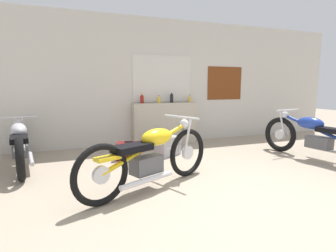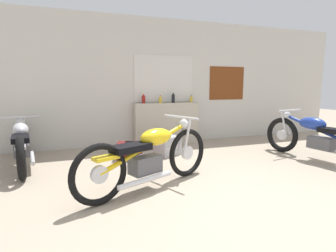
{
  "view_description": "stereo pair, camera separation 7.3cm",
  "coord_description": "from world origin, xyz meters",
  "px_view_note": "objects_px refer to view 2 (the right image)",
  "views": [
    {
      "loc": [
        -1.76,
        -2.25,
        1.3
      ],
      "look_at": [
        -0.39,
        1.48,
        0.7
      ],
      "focal_mm": 28.0,
      "sensor_mm": 36.0,
      "label": 1
    },
    {
      "loc": [
        -1.69,
        -2.27,
        1.3
      ],
      "look_at": [
        -0.39,
        1.48,
        0.7
      ],
      "focal_mm": 28.0,
      "sensor_mm": 36.0,
      "label": 2
    }
  ],
  "objects_px": {
    "bottle_leftmost": "(144,99)",
    "hard_case_darkred": "(130,150)",
    "bottle_right_center": "(191,99)",
    "hard_case_silver": "(168,146)",
    "motorcycle_silver": "(22,143)",
    "bottle_left_center": "(160,100)",
    "motorcycle_yellow": "(150,156)",
    "motorcycle_blue": "(318,137)",
    "bottle_center": "(173,98)"
  },
  "relations": [
    {
      "from": "bottle_leftmost",
      "to": "hard_case_silver",
      "type": "relative_size",
      "value": 0.39
    },
    {
      "from": "bottle_leftmost",
      "to": "motorcycle_silver",
      "type": "bearing_deg",
      "value": -158.84
    },
    {
      "from": "bottle_leftmost",
      "to": "hard_case_darkred",
      "type": "bearing_deg",
      "value": -117.17
    },
    {
      "from": "bottle_leftmost",
      "to": "bottle_right_center",
      "type": "xyz_separation_m",
      "value": [
        1.15,
        0.01,
        -0.02
      ]
    },
    {
      "from": "bottle_left_center",
      "to": "motorcycle_silver",
      "type": "height_order",
      "value": "bottle_left_center"
    },
    {
      "from": "motorcycle_yellow",
      "to": "motorcycle_silver",
      "type": "distance_m",
      "value": 2.36
    },
    {
      "from": "bottle_leftmost",
      "to": "hard_case_silver",
      "type": "bearing_deg",
      "value": -77.9
    },
    {
      "from": "bottle_left_center",
      "to": "hard_case_darkred",
      "type": "relative_size",
      "value": 0.34
    },
    {
      "from": "motorcycle_yellow",
      "to": "motorcycle_silver",
      "type": "bearing_deg",
      "value": 136.96
    },
    {
      "from": "hard_case_darkred",
      "to": "hard_case_silver",
      "type": "height_order",
      "value": "hard_case_silver"
    },
    {
      "from": "bottle_leftmost",
      "to": "bottle_center",
      "type": "distance_m",
      "value": 0.68
    },
    {
      "from": "hard_case_silver",
      "to": "hard_case_darkred",
      "type": "bearing_deg",
      "value": -179.23
    },
    {
      "from": "motorcycle_yellow",
      "to": "hard_case_silver",
      "type": "relative_size",
      "value": 3.54
    },
    {
      "from": "bottle_right_center",
      "to": "hard_case_darkred",
      "type": "xyz_separation_m",
      "value": [
        -1.67,
        -1.02,
        -0.86
      ]
    },
    {
      "from": "bottle_center",
      "to": "motorcycle_yellow",
      "type": "distance_m",
      "value": 2.81
    },
    {
      "from": "hard_case_silver",
      "to": "bottle_center",
      "type": "bearing_deg",
      "value": 64.17
    },
    {
      "from": "bottle_left_center",
      "to": "motorcycle_blue",
      "type": "distance_m",
      "value": 3.15
    },
    {
      "from": "bottle_left_center",
      "to": "motorcycle_silver",
      "type": "distance_m",
      "value": 2.84
    },
    {
      "from": "motorcycle_blue",
      "to": "motorcycle_silver",
      "type": "relative_size",
      "value": 1.01
    },
    {
      "from": "bottle_right_center",
      "to": "hard_case_silver",
      "type": "bearing_deg",
      "value": -132.81
    },
    {
      "from": "bottle_leftmost",
      "to": "hard_case_darkred",
      "type": "height_order",
      "value": "bottle_leftmost"
    },
    {
      "from": "bottle_left_center",
      "to": "motorcycle_blue",
      "type": "xyz_separation_m",
      "value": [
        2.21,
        -2.16,
        -0.6
      ]
    },
    {
      "from": "bottle_center",
      "to": "motorcycle_silver",
      "type": "height_order",
      "value": "bottle_center"
    },
    {
      "from": "motorcycle_blue",
      "to": "hard_case_darkred",
      "type": "xyz_separation_m",
      "value": [
        -3.11,
        1.2,
        -0.26
      ]
    },
    {
      "from": "bottle_right_center",
      "to": "bottle_left_center",
      "type": "bearing_deg",
      "value": -175.99
    },
    {
      "from": "bottle_left_center",
      "to": "motorcycle_yellow",
      "type": "bearing_deg",
      "value": -110.57
    },
    {
      "from": "bottle_right_center",
      "to": "motorcycle_silver",
      "type": "distance_m",
      "value": 3.59
    },
    {
      "from": "bottle_center",
      "to": "bottle_left_center",
      "type": "bearing_deg",
      "value": -178.65
    },
    {
      "from": "hard_case_silver",
      "to": "motorcycle_blue",
      "type": "bearing_deg",
      "value": -27.0
    },
    {
      "from": "motorcycle_blue",
      "to": "hard_case_silver",
      "type": "relative_size",
      "value": 3.82
    },
    {
      "from": "bottle_leftmost",
      "to": "bottle_center",
      "type": "bearing_deg",
      "value": -3.07
    },
    {
      "from": "motorcycle_blue",
      "to": "hard_case_silver",
      "type": "bearing_deg",
      "value": 153.0
    },
    {
      "from": "motorcycle_yellow",
      "to": "hard_case_darkred",
      "type": "height_order",
      "value": "motorcycle_yellow"
    },
    {
      "from": "bottle_leftmost",
      "to": "bottle_left_center",
      "type": "distance_m",
      "value": 0.38
    },
    {
      "from": "motorcycle_blue",
      "to": "motorcycle_silver",
      "type": "xyz_separation_m",
      "value": [
        -4.86,
        1.33,
        -0.03
      ]
    },
    {
      "from": "bottle_right_center",
      "to": "hard_case_darkred",
      "type": "distance_m",
      "value": 2.14
    },
    {
      "from": "motorcycle_silver",
      "to": "bottle_leftmost",
      "type": "bearing_deg",
      "value": 21.16
    },
    {
      "from": "motorcycle_yellow",
      "to": "motorcycle_silver",
      "type": "xyz_separation_m",
      "value": [
        -1.73,
        1.61,
        -0.05
      ]
    },
    {
      "from": "bottle_center",
      "to": "hard_case_silver",
      "type": "relative_size",
      "value": 0.46
    },
    {
      "from": "hard_case_silver",
      "to": "bottle_left_center",
      "type": "bearing_deg",
      "value": 80.45
    },
    {
      "from": "motorcycle_yellow",
      "to": "hard_case_silver",
      "type": "bearing_deg",
      "value": 63.06
    },
    {
      "from": "bottle_leftmost",
      "to": "bottle_right_center",
      "type": "bearing_deg",
      "value": 0.53
    },
    {
      "from": "bottle_leftmost",
      "to": "bottle_center",
      "type": "height_order",
      "value": "bottle_center"
    },
    {
      "from": "bottle_left_center",
      "to": "bottle_center",
      "type": "bearing_deg",
      "value": 1.35
    },
    {
      "from": "bottle_left_center",
      "to": "hard_case_silver",
      "type": "relative_size",
      "value": 0.31
    },
    {
      "from": "hard_case_darkred",
      "to": "hard_case_silver",
      "type": "xyz_separation_m",
      "value": [
        0.73,
        0.01,
        0.03
      ]
    },
    {
      "from": "motorcycle_silver",
      "to": "hard_case_silver",
      "type": "height_order",
      "value": "motorcycle_silver"
    },
    {
      "from": "motorcycle_yellow",
      "to": "hard_case_darkred",
      "type": "distance_m",
      "value": 1.51
    },
    {
      "from": "bottle_right_center",
      "to": "hard_case_silver",
      "type": "xyz_separation_m",
      "value": [
        -0.94,
        -1.01,
        -0.83
      ]
    },
    {
      "from": "motorcycle_blue",
      "to": "bottle_leftmost",
      "type": "bearing_deg",
      "value": 139.53
    }
  ]
}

